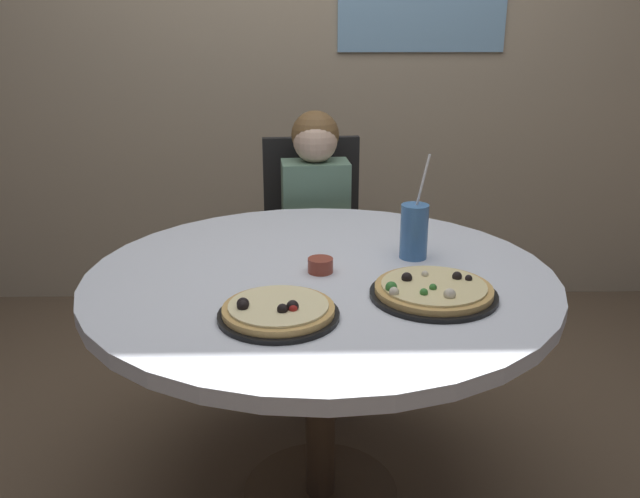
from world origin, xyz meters
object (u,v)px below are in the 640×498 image
(diner_child, at_px, (317,267))
(soda_cup, at_px, (414,231))
(dining_table, at_px, (320,302))
(sauce_bowl, at_px, (322,265))
(pizza_veggie, at_px, (433,291))
(pizza_cheese, at_px, (278,311))
(chair_wooden, at_px, (313,241))

(diner_child, bearing_deg, soda_cup, -66.94)
(dining_table, xyz_separation_m, soda_cup, (0.27, 0.11, 0.17))
(soda_cup, bearing_deg, diner_child, 113.06)
(soda_cup, distance_m, sauce_bowl, 0.30)
(pizza_veggie, bearing_deg, pizza_cheese, -163.55)
(dining_table, relative_size, soda_cup, 4.22)
(soda_cup, bearing_deg, pizza_veggie, -88.96)
(soda_cup, bearing_deg, pizza_cheese, -133.23)
(pizza_cheese, bearing_deg, pizza_veggie, 16.45)
(chair_wooden, xyz_separation_m, pizza_cheese, (-0.10, -1.22, 0.24))
(sauce_bowl, bearing_deg, soda_cup, 22.17)
(chair_wooden, relative_size, pizza_veggie, 2.95)
(dining_table, distance_m, soda_cup, 0.34)
(sauce_bowl, bearing_deg, chair_wooden, 90.69)
(pizza_cheese, distance_m, soda_cup, 0.56)
(chair_wooden, relative_size, diner_child, 0.88)
(pizza_cheese, bearing_deg, dining_table, 70.10)
(soda_cup, bearing_deg, sauce_bowl, -157.83)
(chair_wooden, height_order, sauce_bowl, chair_wooden)
(diner_child, relative_size, soda_cup, 3.53)
(dining_table, distance_m, chair_wooden, 0.93)
(diner_child, xyz_separation_m, sauce_bowl, (-0.00, -0.74, 0.29))
(dining_table, xyz_separation_m, pizza_veggie, (0.28, -0.18, 0.11))
(pizza_veggie, distance_m, pizza_cheese, 0.40)
(dining_table, bearing_deg, soda_cup, 22.11)
(pizza_veggie, height_order, pizza_cheese, same)
(chair_wooden, bearing_deg, diner_child, -85.88)
(chair_wooden, height_order, pizza_cheese, chair_wooden)
(diner_child, bearing_deg, pizza_veggie, -73.46)
(dining_table, distance_m, diner_child, 0.76)
(pizza_cheese, height_order, sauce_bowl, pizza_cheese)
(diner_child, bearing_deg, pizza_cheese, -96.18)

